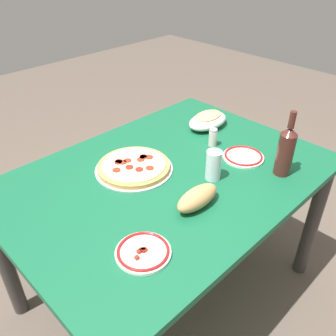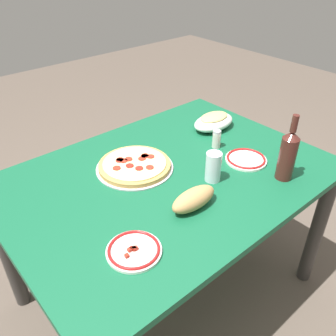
% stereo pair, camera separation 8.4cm
% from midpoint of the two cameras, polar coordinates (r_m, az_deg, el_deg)
% --- Properties ---
extents(ground_plane, '(8.00, 8.00, 0.00)m').
position_cam_midpoint_polar(ground_plane, '(2.04, -1.24, -18.58)').
color(ground_plane, brown).
rests_on(ground_plane, ground).
extents(dining_table, '(1.37, 0.99, 0.75)m').
position_cam_midpoint_polar(dining_table, '(1.59, -1.52, -4.30)').
color(dining_table, '#145938').
rests_on(dining_table, ground).
extents(pepperoni_pizza, '(0.34, 0.34, 0.03)m').
position_cam_midpoint_polar(pepperoni_pizza, '(1.55, -7.02, 0.18)').
color(pepperoni_pizza, '#B7B7BC').
rests_on(pepperoni_pizza, dining_table).
extents(baked_pasta_dish, '(0.24, 0.15, 0.08)m').
position_cam_midpoint_polar(baked_pasta_dish, '(1.89, 5.10, 7.66)').
color(baked_pasta_dish, white).
rests_on(baked_pasta_dish, dining_table).
extents(wine_bottle, '(0.07, 0.07, 0.29)m').
position_cam_midpoint_polar(wine_bottle, '(1.53, 16.81, 2.74)').
color(wine_bottle, '#471E19').
rests_on(wine_bottle, dining_table).
extents(water_glass, '(0.06, 0.06, 0.13)m').
position_cam_midpoint_polar(water_glass, '(1.47, 5.66, 0.43)').
color(water_glass, silver).
rests_on(water_glass, dining_table).
extents(side_plate_near, '(0.19, 0.19, 0.02)m').
position_cam_midpoint_polar(side_plate_near, '(1.65, 10.52, 1.81)').
color(side_plate_near, white).
rests_on(side_plate_near, dining_table).
extents(side_plate_far, '(0.18, 0.18, 0.02)m').
position_cam_midpoint_polar(side_plate_far, '(1.18, -6.09, -13.20)').
color(side_plate_far, white).
rests_on(side_plate_far, dining_table).
extents(bread_loaf, '(0.20, 0.08, 0.08)m').
position_cam_midpoint_polar(bread_loaf, '(1.33, 2.91, -4.81)').
color(bread_loaf, tan).
rests_on(bread_loaf, dining_table).
extents(spice_shaker, '(0.04, 0.04, 0.09)m').
position_cam_midpoint_polar(spice_shaker, '(1.71, 5.78, 4.85)').
color(spice_shaker, silver).
rests_on(spice_shaker, dining_table).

